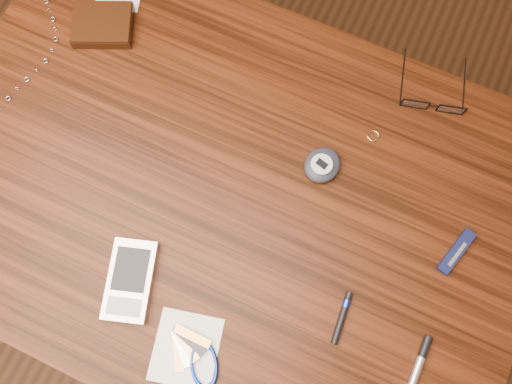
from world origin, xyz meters
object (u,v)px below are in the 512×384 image
at_px(desk, 227,204).
at_px(pda_phone, 130,280).
at_px(silver_pen, 414,377).
at_px(notepad_keys, 195,356).
at_px(pedometer, 322,165).
at_px(pocket_knife, 456,252).
at_px(eyeglasses, 433,104).
at_px(wallet_and_card, 103,24).

distance_m(desk, pda_phone, 0.23).
height_order(desk, silver_pen, silver_pen).
relative_size(desk, notepad_keys, 7.55).
bearing_deg(pda_phone, pedometer, 56.31).
bearing_deg(pocket_knife, desk, -171.30).
relative_size(desk, pedometer, 13.30).
relative_size(eyeglasses, pocket_knife, 1.61).
xyz_separation_m(desk, pda_phone, (-0.06, -0.19, 0.11)).
height_order(desk, pocket_knife, pocket_knife).
bearing_deg(notepad_keys, pedometer, 80.85).
bearing_deg(wallet_and_card, desk, -29.31).
height_order(desk, pda_phone, pda_phone).
bearing_deg(pocket_knife, pda_phone, -150.31).
distance_m(eyeglasses, pedometer, 0.22).
relative_size(wallet_and_card, eyeglasses, 1.17).
height_order(pda_phone, notepad_keys, pda_phone).
bearing_deg(silver_pen, notepad_keys, -160.61).
relative_size(pedometer, silver_pen, 0.51).
xyz_separation_m(desk, pocket_knife, (0.37, 0.06, 0.11)).
xyz_separation_m(eyeglasses, pda_phone, (-0.32, -0.47, -0.00)).
height_order(wallet_and_card, pocket_knife, wallet_and_card).
height_order(wallet_and_card, notepad_keys, wallet_and_card).
bearing_deg(wallet_and_card, eyeglasses, 9.52).
bearing_deg(pedometer, silver_pen, -44.64).
xyz_separation_m(pedometer, pocket_knife, (0.24, -0.04, -0.01)).
height_order(notepad_keys, pocket_knife, same).
relative_size(pda_phone, silver_pen, 0.93).
bearing_deg(eyeglasses, silver_pen, -74.29).
bearing_deg(eyeglasses, pedometer, -125.50).
bearing_deg(pda_phone, notepad_keys, -22.59).
xyz_separation_m(pda_phone, notepad_keys, (0.14, -0.06, -0.00)).
bearing_deg(eyeglasses, pocket_knife, -62.28).
relative_size(desk, pda_phone, 7.28).
relative_size(wallet_and_card, silver_pen, 1.06).
bearing_deg(wallet_and_card, pda_phone, -55.44).
distance_m(pda_phone, notepad_keys, 0.15).
bearing_deg(eyeglasses, desk, -132.79).
height_order(wallet_and_card, silver_pen, wallet_and_card).
distance_m(wallet_and_card, pedometer, 0.46).
distance_m(desk, eyeglasses, 0.39).
distance_m(wallet_and_card, pda_phone, 0.45).
xyz_separation_m(wallet_and_card, silver_pen, (0.69, -0.32, -0.01)).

